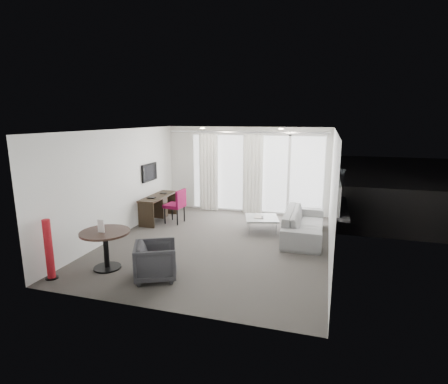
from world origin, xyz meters
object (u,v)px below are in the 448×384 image
(desk, at_px, (158,208))
(tub_armchair, at_px, (156,261))
(desk_chair, at_px, (174,206))
(rattan_chair_b, at_px, (300,189))
(rattan_chair_a, at_px, (270,193))
(round_table, at_px, (106,250))
(sofa, at_px, (304,224))
(coffee_table, at_px, (262,224))
(red_lamp, at_px, (49,249))

(desk, distance_m, tub_armchair, 3.74)
(desk_chair, bearing_deg, tub_armchair, -65.39)
(desk_chair, height_order, rattan_chair_b, desk_chair)
(desk, distance_m, rattan_chair_a, 3.73)
(round_table, relative_size, sofa, 0.41)
(tub_armchair, xyz_separation_m, rattan_chair_b, (2.03, 6.89, 0.10))
(coffee_table, bearing_deg, red_lamp, -130.07)
(sofa, height_order, rattan_chair_b, rattan_chair_b)
(desk, xyz_separation_m, tub_armchair, (1.65, -3.36, -0.02))
(coffee_table, relative_size, rattan_chair_a, 0.89)
(desk, height_order, rattan_chair_b, rattan_chair_b)
(desk_chair, height_order, sofa, desk_chair)
(tub_armchair, relative_size, rattan_chair_b, 0.85)
(desk_chair, distance_m, sofa, 3.53)
(round_table, relative_size, rattan_chair_b, 1.08)
(desk, relative_size, round_table, 1.62)
(desk, relative_size, coffee_table, 1.88)
(rattan_chair_b, bearing_deg, tub_armchair, -94.02)
(desk, distance_m, red_lamp, 3.91)
(red_lamp, bearing_deg, sofa, 40.46)
(desk_chair, distance_m, rattan_chair_b, 4.79)
(desk, distance_m, rattan_chair_b, 5.10)
(round_table, xyz_separation_m, tub_armchair, (1.12, -0.12, -0.04))
(round_table, height_order, coffee_table, round_table)
(red_lamp, distance_m, rattan_chair_a, 7.03)
(rattan_chair_a, bearing_deg, rattan_chair_b, 72.02)
(red_lamp, bearing_deg, coffee_table, 49.93)
(tub_armchair, distance_m, rattan_chair_b, 7.18)
(round_table, height_order, red_lamp, red_lamp)
(desk_chair, bearing_deg, desk, 177.28)
(desk, relative_size, tub_armchair, 2.06)
(desk_chair, distance_m, red_lamp, 3.89)
(sofa, bearing_deg, tub_armchair, 141.83)
(round_table, relative_size, coffee_table, 1.16)
(tub_armchair, relative_size, rattan_chair_a, 0.81)
(round_table, distance_m, rattan_chair_a, 6.14)
(round_table, distance_m, red_lamp, 0.99)
(rattan_chair_a, bearing_deg, desk_chair, -108.69)
(tub_armchair, bearing_deg, rattan_chair_a, -36.75)
(rattan_chair_b, bearing_deg, sofa, -71.87)
(sofa, xyz_separation_m, rattan_chair_a, (-1.28, 2.77, 0.12))
(desk_chair, bearing_deg, rattan_chair_a, 54.65)
(round_table, bearing_deg, desk_chair, 89.94)
(desk_chair, relative_size, rattan_chair_a, 1.04)
(desk, height_order, round_table, round_table)
(desk_chair, relative_size, round_table, 1.01)
(rattan_chair_a, xyz_separation_m, rattan_chair_b, (0.90, 1.05, -0.02))
(tub_armchair, relative_size, sofa, 0.32)
(desk_chair, distance_m, round_table, 3.16)
(round_table, height_order, rattan_chair_a, rattan_chair_a)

